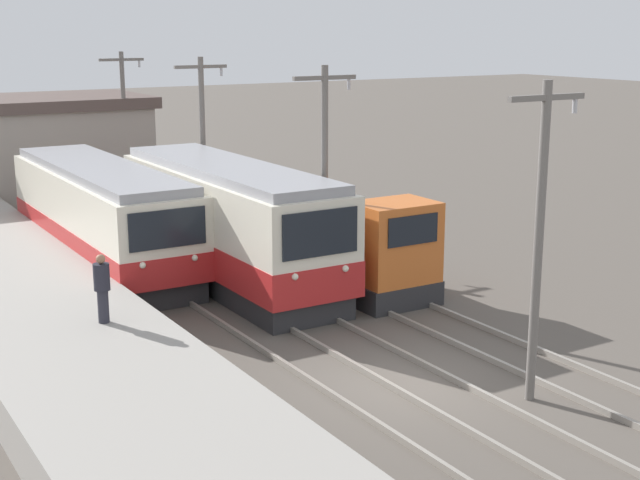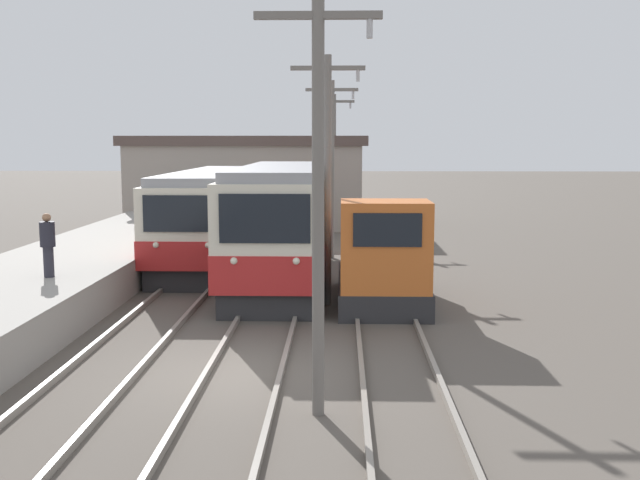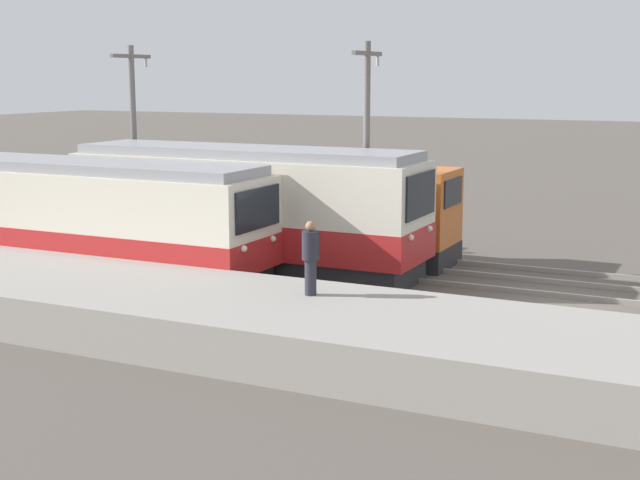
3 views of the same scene
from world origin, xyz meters
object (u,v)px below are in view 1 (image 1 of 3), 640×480
object	(u,v)px
shunting_locomotive	(364,252)
catenary_mast_distant	(125,123)
catenary_mast_mid	(325,175)
catenary_mast_near	(539,231)
catenary_mast_far	(203,143)
commuter_train_left	(102,220)
commuter_train_center	(229,228)
person_on_platform	(102,286)

from	to	relation	value
shunting_locomotive	catenary_mast_distant	bearing A→B (deg)	95.12
shunting_locomotive	catenary_mast_mid	distance (m)	2.92
catenary_mast_near	catenary_mast_far	world-z (taller)	same
catenary_mast_near	catenary_mast_far	bearing A→B (deg)	90.00
commuter_train_left	catenary_mast_far	world-z (taller)	catenary_mast_far
commuter_train_left	commuter_train_center	xyz separation A→B (m)	(2.80, -3.83, 0.13)
shunting_locomotive	person_on_platform	world-z (taller)	shunting_locomotive
catenary_mast_near	catenary_mast_distant	size ratio (longest dim) A/B	1.00
catenary_mast_near	catenary_mast_mid	distance (m)	8.41
commuter_train_center	catenary_mast_distant	xyz separation A→B (m)	(1.51, 13.57, 1.98)
catenary_mast_far	shunting_locomotive	bearing A→B (deg)	-79.73
commuter_train_center	catenary_mast_far	distance (m)	5.73
catenary_mast_near	commuter_train_left	bearing A→B (deg)	105.55
commuter_train_left	catenary_mast_mid	distance (m)	8.55
catenary_mast_near	catenary_mast_far	size ratio (longest dim) A/B	1.00
catenary_mast_near	person_on_platform	xyz separation A→B (m)	(-7.12, 6.75, -1.77)
shunting_locomotive	catenary_mast_far	xyz separation A→B (m)	(-1.49, 8.24, 2.51)
commuter_train_left	shunting_locomotive	world-z (taller)	commuter_train_left
shunting_locomotive	catenary_mast_distant	xyz separation A→B (m)	(-1.49, 16.64, 2.51)
commuter_train_center	catenary_mast_far	bearing A→B (deg)	73.73
commuter_train_center	catenary_mast_near	distance (m)	11.91
catenary_mast_mid	person_on_platform	world-z (taller)	catenary_mast_mid
commuter_train_left	catenary_mast_mid	world-z (taller)	catenary_mast_mid
shunting_locomotive	catenary_mast_distant	world-z (taller)	catenary_mast_distant
catenary_mast_distant	catenary_mast_far	bearing A→B (deg)	-90.00
shunting_locomotive	catenary_mast_near	distance (m)	9.06
catenary_mast_far	commuter_train_center	bearing A→B (deg)	-106.27
commuter_train_center	catenary_mast_distant	world-z (taller)	catenary_mast_distant
commuter_train_center	shunting_locomotive	bearing A→B (deg)	-45.66
catenary_mast_distant	catenary_mast_near	bearing A→B (deg)	-90.00
commuter_train_left	catenary_mast_far	distance (m)	4.98
commuter_train_left	catenary_mast_near	size ratio (longest dim) A/B	1.73
catenary_mast_distant	shunting_locomotive	bearing A→B (deg)	-84.88
commuter_train_left	person_on_platform	world-z (taller)	commuter_train_left
commuter_train_left	catenary_mast_mid	xyz separation A→B (m)	(4.31, -7.07, 2.11)
commuter_train_center	catenary_mast_near	size ratio (longest dim) A/B	1.63
commuter_train_left	catenary_mast_near	xyz separation A→B (m)	(4.31, -15.48, 2.11)
commuter_train_left	catenary_mast_distant	distance (m)	10.86
commuter_train_center	shunting_locomotive	distance (m)	4.32
shunting_locomotive	catenary_mast_near	bearing A→B (deg)	-99.87
catenary_mast_mid	catenary_mast_distant	xyz separation A→B (m)	(0.00, 16.81, 0.00)
commuter_train_center	catenary_mast_near	bearing A→B (deg)	-82.62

